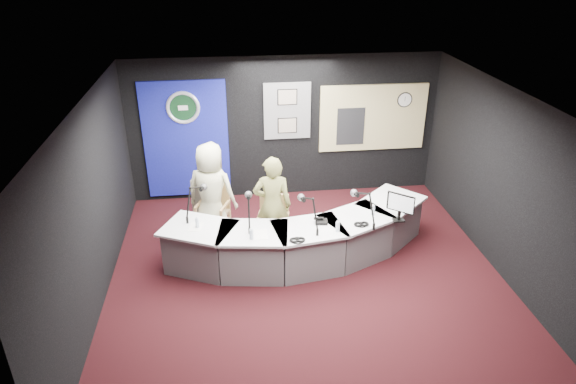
{
  "coord_description": "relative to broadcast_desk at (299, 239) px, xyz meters",
  "views": [
    {
      "loc": [
        -1.09,
        -6.44,
        4.7
      ],
      "look_at": [
        -0.2,
        0.8,
        1.1
      ],
      "focal_mm": 32.0,
      "sensor_mm": 36.0,
      "label": 1
    }
  ],
  "objects": [
    {
      "name": "notepad",
      "position": [
        -0.65,
        -0.42,
        0.38
      ],
      "size": [
        0.22,
        0.31,
        0.0
      ],
      "primitive_type": "cube",
      "rotation": [
        0.0,
        0.0,
        -0.03
      ],
      "color": "white",
      "rests_on": "broadcast_desk"
    },
    {
      "name": "armchair_left",
      "position": [
        -1.38,
        0.87,
        0.05
      ],
      "size": [
        0.62,
        0.62,
        0.85
      ],
      "primitive_type": null,
      "rotation": [
        0.0,
        0.0,
        -0.36
      ],
      "color": "#A47D4B",
      "rests_on": "ground"
    },
    {
      "name": "wall_front",
      "position": [
        0.05,
        -3.55,
        1.02
      ],
      "size": [
        6.0,
        0.02,
        2.8
      ],
      "primitive_type": "cube",
      "color": "black",
      "rests_on": "ground"
    },
    {
      "name": "draped_jacket",
      "position": [
        -1.49,
        1.1,
        0.24
      ],
      "size": [
        0.5,
        0.27,
        0.7
      ],
      "primitive_type": "cube",
      "rotation": [
        0.0,
        0.0,
        -0.36
      ],
      "color": "slate",
      "rests_on": "armchair_left"
    },
    {
      "name": "ground",
      "position": [
        0.05,
        -0.55,
        -0.38
      ],
      "size": [
        6.0,
        6.0,
        0.0
      ],
      "primitive_type": "plane",
      "color": "black",
      "rests_on": "ground"
    },
    {
      "name": "booth_glow",
      "position": [
        1.8,
        2.41,
        1.18
      ],
      "size": [
        2.0,
        0.02,
        1.2
      ],
      "primitive_type": "cube",
      "color": "#F9DD9D",
      "rests_on": "booth_window_frame"
    },
    {
      "name": "wall_clock",
      "position": [
        2.4,
        2.39,
        1.52
      ],
      "size": [
        0.28,
        0.01,
        0.28
      ],
      "primitive_type": "cylinder",
      "rotation": [
        1.57,
        0.0,
        0.0
      ],
      "color": "white",
      "rests_on": "booth_window_frame"
    },
    {
      "name": "person_man",
      "position": [
        -1.38,
        0.87,
        0.5
      ],
      "size": [
        0.99,
        0.81,
        1.74
      ],
      "primitive_type": "imported",
      "rotation": [
        0.0,
        0.0,
        2.8
      ],
      "color": "beige",
      "rests_on": "ground"
    },
    {
      "name": "headphones_near",
      "position": [
        0.92,
        -0.33,
        0.39
      ],
      "size": [
        0.19,
        0.19,
        0.03
      ],
      "primitive_type": "torus",
      "color": "black",
      "rests_on": "broadcast_desk"
    },
    {
      "name": "equipment_rack",
      "position": [
        1.35,
        2.39,
        1.03
      ],
      "size": [
        0.55,
        0.02,
        0.75
      ],
      "primitive_type": "cube",
      "color": "black",
      "rests_on": "booth_window_frame"
    },
    {
      "name": "wall_back",
      "position": [
        0.05,
        2.45,
        1.02
      ],
      "size": [
        6.0,
        0.02,
        2.8
      ],
      "primitive_type": "cube",
      "color": "black",
      "rests_on": "ground"
    },
    {
      "name": "booth_window_frame",
      "position": [
        1.8,
        2.42,
        1.18
      ],
      "size": [
        2.12,
        0.06,
        1.32
      ],
      "primitive_type": "cube",
      "color": "#C6B87C",
      "rests_on": "wall_back"
    },
    {
      "name": "wall_right",
      "position": [
        3.05,
        -0.55,
        1.02
      ],
      "size": [
        0.02,
        6.0,
        2.8
      ],
      "primitive_type": "cube",
      "color": "black",
      "rests_on": "ground"
    },
    {
      "name": "computer_monitor",
      "position": [
        1.53,
        -0.27,
        0.7
      ],
      "size": [
        0.36,
        0.3,
        0.3
      ],
      "primitive_type": "cube",
      "rotation": [
        0.0,
        0.0,
        -0.69
      ],
      "color": "black",
      "rests_on": "broadcast_desk"
    },
    {
      "name": "boom_mic_a",
      "position": [
        -1.61,
        0.34,
        0.68
      ],
      "size": [
        0.38,
        0.68,
        0.6
      ],
      "primitive_type": null,
      "color": "black",
      "rests_on": "broadcast_desk"
    },
    {
      "name": "paper_stack",
      "position": [
        -1.61,
        -0.08,
        0.38
      ],
      "size": [
        0.24,
        0.31,
        0.0
      ],
      "primitive_type": "cube",
      "rotation": [
        0.0,
        0.0,
        -0.18
      ],
      "color": "white",
      "rests_on": "broadcast_desk"
    },
    {
      "name": "boom_mic_b",
      "position": [
        -0.79,
        -0.06,
        0.68
      ],
      "size": [
        0.16,
        0.74,
        0.6
      ],
      "primitive_type": null,
      "color": "black",
      "rests_on": "broadcast_desk"
    },
    {
      "name": "person_woman",
      "position": [
        -0.4,
        0.28,
        0.48
      ],
      "size": [
        0.65,
        0.46,
        1.7
      ],
      "primitive_type": "imported",
      "rotation": [
        0.0,
        0.0,
        3.05
      ],
      "color": "olive",
      "rests_on": "ground"
    },
    {
      "name": "seal_center",
      "position": [
        -1.85,
        2.38,
        1.52
      ],
      "size": [
        0.48,
        0.01,
        0.48
      ],
      "primitive_type": "cylinder",
      "rotation": [
        1.57,
        0.0,
        0.0
      ],
      "color": "black",
      "rests_on": "backdrop_panel"
    },
    {
      "name": "framed_photo_upper",
      "position": [
        0.1,
        2.39,
        1.65
      ],
      "size": [
        0.34,
        0.02,
        0.27
      ],
      "primitive_type": "cube",
      "color": "gray",
      "rests_on": "pinboard"
    },
    {
      "name": "framed_photo_lower",
      "position": [
        0.1,
        2.39,
        1.09
      ],
      "size": [
        0.34,
        0.02,
        0.27
      ],
      "primitive_type": "cube",
      "color": "gray",
      "rests_on": "pinboard"
    },
    {
      "name": "ceiling",
      "position": [
        0.05,
        -0.55,
        2.42
      ],
      "size": [
        6.0,
        6.0,
        0.02
      ],
      "primitive_type": "cube",
      "color": "silver",
      "rests_on": "ground"
    },
    {
      "name": "wall_left",
      "position": [
        -2.95,
        -0.55,
        1.02
      ],
      "size": [
        0.02,
        6.0,
        2.8
      ],
      "primitive_type": "cube",
      "color": "black",
      "rests_on": "ground"
    },
    {
      "name": "agency_seal",
      "position": [
        -1.85,
        2.38,
        1.52
      ],
      "size": [
        0.63,
        0.07,
        0.63
      ],
      "primitive_type": "torus",
      "rotation": [
        1.57,
        0.0,
        0.0
      ],
      "color": "silver",
      "rests_on": "backdrop_panel"
    },
    {
      "name": "boom_mic_d",
      "position": [
        0.98,
        -0.18,
        0.68
      ],
      "size": [
        0.3,
        0.71,
        0.6
      ],
      "primitive_type": null,
      "color": "black",
      "rests_on": "broadcast_desk"
    },
    {
      "name": "armchair_right",
      "position": [
        -0.4,
        0.28,
        0.11
      ],
      "size": [
        0.65,
        0.65,
        0.96
      ],
      "primitive_type": null,
      "rotation": [
        0.0,
        0.0,
        -0.23
      ],
      "color": "#A47D4B",
      "rests_on": "ground"
    },
    {
      "name": "backdrop_panel",
      "position": [
        -1.85,
        2.42,
        0.88
      ],
      "size": [
        1.6,
        0.05,
        2.3
      ],
      "primitive_type": "cube",
      "color": "navy",
      "rests_on": "wall_back"
    },
    {
      "name": "water_bottles",
      "position": [
        0.06,
        -0.28,
        0.46
      ],
      "size": [
        3.34,
        0.56,
        0.18
      ],
      "primitive_type": null,
      "color": "silver",
      "rests_on": "broadcast_desk"
    },
    {
      "name": "boom_mic_c",
      "position": [
        0.11,
        -0.25,
        0.68
      ],
      "size": [
        0.28,
        0.72,
        0.6
      ],
      "primitive_type": null,
      "color": "black",
      "rests_on": "broadcast_desk"
    },
    {
      "name": "headphones_far",
      "position": [
        -0.12,
        -0.67,
        0.39
      ],
      "size": [
        0.22,
        0.22,
        0.04
      ],
      "primitive_type": "torus",
      "color": "black",
      "rests_on": "broadcast_desk"
    },
    {
      "name": "broadcast_desk",
      "position": [
        0.0,
        0.0,
        0.0
      ],
      "size": [
        4.5,
        1.9,
        0.75
      ],
      "primitive_type": null,
      "color": "silver",
      "rests_on": "ground"
    },
    {
      "name": "pinboard",
      "position": [
        0.1,
        2.42,
        1.38
      ],
      "size": [
        0.9,
        0.04,
        1.1
      ],
      "primitive_type": "cube",
      "color": "slate",
      "rests_on": "wall_back"
    },
    {
      "name": "desk_phone",
      "position": [
        0.32,
        -0.19,
        0.4
      ],
      "size": [
        0.2,
        0.17,
        0.05
      ],
      "primitive_type": "cube",
      "rotation": [
        0.0,
        0.0,
        -0.11
      ],
      "color": "black",
      "rests_on": "broadcast_desk"
    }
  ]
}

